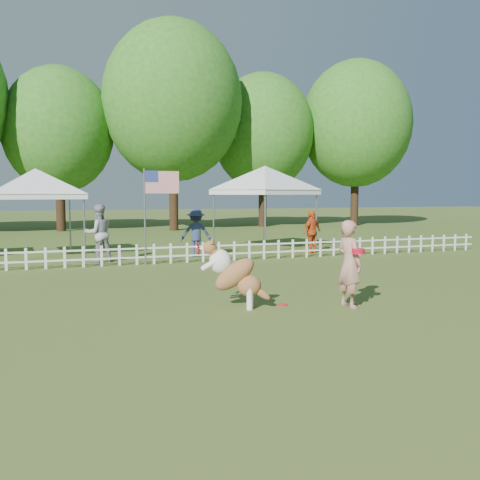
{
  "coord_description": "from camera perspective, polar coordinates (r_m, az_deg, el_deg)",
  "views": [
    {
      "loc": [
        -3.63,
        -8.54,
        2.08
      ],
      "look_at": [
        0.15,
        2.0,
        1.1
      ],
      "focal_mm": 40.0,
      "sensor_mm": 36.0,
      "label": 1
    }
  ],
  "objects": [
    {
      "name": "handler",
      "position": [
        9.93,
        11.57,
        -2.51
      ],
      "size": [
        0.45,
        0.62,
        1.6
      ],
      "primitive_type": "imported",
      "rotation": [
        0.0,
        0.0,
        1.69
      ],
      "color": "tan",
      "rests_on": "ground"
    },
    {
      "name": "spectator_b",
      "position": [
        17.62,
        -4.72,
        0.77
      ],
      "size": [
        1.11,
        0.76,
        1.57
      ],
      "primitive_type": "imported",
      "rotation": [
        0.0,
        0.0,
        2.96
      ],
      "color": "navy",
      "rests_on": "ground"
    },
    {
      "name": "tree_center_right",
      "position": [
        30.57,
        -7.18,
        12.9
      ],
      "size": [
        7.6,
        7.6,
        12.6
      ],
      "primitive_type": null,
      "color": "#2E631C",
      "rests_on": "ground"
    },
    {
      "name": "tree_far_right",
      "position": [
        35.53,
        12.24,
        10.74
      ],
      "size": [
        7.0,
        7.0,
        11.4
      ],
      "primitive_type": null,
      "color": "#2E631C",
      "rests_on": "ground"
    },
    {
      "name": "picket_fence",
      "position": [
        16.06,
        -6.54,
        -1.4
      ],
      "size": [
        22.0,
        0.08,
        0.6
      ],
      "primitive_type": null,
      "color": "silver",
      "rests_on": "ground"
    },
    {
      "name": "ground",
      "position": [
        9.51,
        3.24,
        -7.64
      ],
      "size": [
        120.0,
        120.0,
        0.0
      ],
      "primitive_type": "plane",
      "color": "#34551A",
      "rests_on": "ground"
    },
    {
      "name": "spectator_c",
      "position": [
        18.77,
        7.68,
        0.88
      ],
      "size": [
        0.95,
        0.69,
        1.49
      ],
      "primitive_type": "imported",
      "rotation": [
        0.0,
        0.0,
        3.56
      ],
      "color": "#DA4E19",
      "rests_on": "ground"
    },
    {
      "name": "canopy_tent_right",
      "position": [
        19.78,
        2.66,
        3.34
      ],
      "size": [
        3.83,
        3.83,
        3.02
      ],
      "primitive_type": null,
      "rotation": [
        0.0,
        0.0,
        0.4
      ],
      "color": "white",
      "rests_on": "ground"
    },
    {
      "name": "spectator_a",
      "position": [
        16.67,
        -14.85,
        0.69
      ],
      "size": [
        0.98,
        0.84,
        1.75
      ],
      "primitive_type": "imported",
      "rotation": [
        0.0,
        0.0,
        3.38
      ],
      "color": "#9C9BA1",
      "rests_on": "ground"
    },
    {
      "name": "tree_right",
      "position": [
        33.66,
        2.45,
        10.31
      ],
      "size": [
        6.2,
        6.2,
        10.4
      ],
      "primitive_type": null,
      "color": "#2E631C",
      "rests_on": "ground"
    },
    {
      "name": "canopy_tent_left",
      "position": [
        18.45,
        -20.87,
        2.58
      ],
      "size": [
        3.07,
        3.07,
        2.81
      ],
      "primitive_type": null,
      "rotation": [
        0.0,
        0.0,
        0.14
      ],
      "color": "white",
      "rests_on": "ground"
    },
    {
      "name": "tree_center_left",
      "position": [
        31.18,
        -18.77,
        9.93
      ],
      "size": [
        6.0,
        6.0,
        9.8
      ],
      "primitive_type": null,
      "color": "#2E631C",
      "rests_on": "ground"
    },
    {
      "name": "dog",
      "position": [
        9.65,
        -0.46,
        -3.68
      ],
      "size": [
        1.27,
        0.86,
        1.25
      ],
      "primitive_type": null,
      "rotation": [
        0.0,
        0.0,
        -0.42
      ],
      "color": "brown",
      "rests_on": "ground"
    },
    {
      "name": "flag_pole",
      "position": [
        15.76,
        -10.12,
        2.44
      ],
      "size": [
        1.08,
        0.19,
        2.79
      ],
      "primitive_type": null,
      "rotation": [
        0.0,
        0.0,
        -0.08
      ],
      "color": "gray",
      "rests_on": "ground"
    },
    {
      "name": "frisbee_on_turf",
      "position": [
        10.07,
        4.54,
        -6.88
      ],
      "size": [
        0.24,
        0.24,
        0.02
      ],
      "primitive_type": "cylinder",
      "rotation": [
        0.0,
        0.0,
        -0.27
      ],
      "color": "red",
      "rests_on": "ground"
    }
  ]
}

